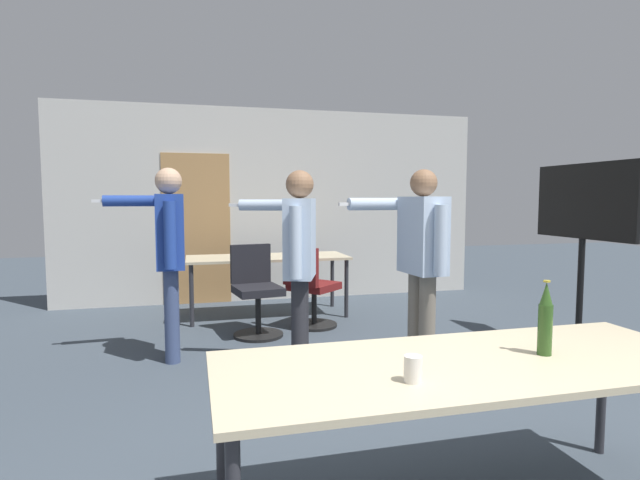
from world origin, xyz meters
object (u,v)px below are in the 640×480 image
object	(u,v)px
office_chair_far_right	(310,290)
tv_screen	(583,230)
beer_bottle	(545,320)
drink_cup	(413,369)
person_left_plaid	(421,250)
office_chair_far_left	(256,293)
person_far_watching	(298,252)
person_center_tall	(168,245)

from	to	relation	value
office_chair_far_right	tv_screen	bearing A→B (deg)	17.58
beer_bottle	drink_cup	bearing A→B (deg)	-167.06
person_left_plaid	drink_cup	distance (m)	2.34
office_chair_far_left	beer_bottle	bearing A→B (deg)	95.51
office_chair_far_left	beer_bottle	world-z (taller)	beer_bottle
tv_screen	office_chair_far_left	bearing A→B (deg)	-112.84
person_left_plaid	office_chair_far_right	distance (m)	1.74
office_chair_far_left	drink_cup	bearing A→B (deg)	83.27
person_left_plaid	person_far_watching	world-z (taller)	person_left_plaid
person_center_tall	office_chair_far_left	xyz separation A→B (m)	(0.84, 0.64, -0.59)
person_left_plaid	person_center_tall	world-z (taller)	person_center_tall
person_left_plaid	person_far_watching	distance (m)	1.03
person_far_watching	drink_cup	xyz separation A→B (m)	(-0.01, -2.18, -0.23)
person_far_watching	beer_bottle	xyz separation A→B (m)	(0.72, -2.01, -0.12)
person_far_watching	beer_bottle	bearing A→B (deg)	-140.96
office_chair_far_left	beer_bottle	xyz separation A→B (m)	(0.90, -3.32, 0.45)
person_left_plaid	office_chair_far_right	xyz separation A→B (m)	(-0.59, 1.53, -0.59)
person_center_tall	person_far_watching	bearing A→B (deg)	-125.77
person_left_plaid	drink_cup	bearing A→B (deg)	149.28
person_left_plaid	office_chair_far_right	size ratio (longest dim) A/B	1.83
person_center_tall	office_chair_far_right	world-z (taller)	person_center_tall
tv_screen	person_left_plaid	world-z (taller)	tv_screen
person_center_tall	office_chair_far_right	xyz separation A→B (m)	(1.46, 0.77, -0.61)
beer_bottle	person_far_watching	bearing A→B (deg)	109.59
tv_screen	office_chair_far_right	size ratio (longest dim) A/B	1.93
person_center_tall	beer_bottle	distance (m)	3.20
person_left_plaid	beer_bottle	bearing A→B (deg)	166.42
person_left_plaid	beer_bottle	distance (m)	1.95
person_center_tall	office_chair_far_right	size ratio (longest dim) A/B	1.86
person_center_tall	beer_bottle	bearing A→B (deg)	-149.83
person_far_watching	drink_cup	world-z (taller)	person_far_watching
person_left_plaid	person_far_watching	xyz separation A→B (m)	(-1.03, 0.09, 0.00)
drink_cup	person_far_watching	bearing A→B (deg)	89.85
beer_bottle	tv_screen	bearing A→B (deg)	45.17
person_center_tall	office_chair_far_right	distance (m)	1.76
person_far_watching	office_chair_far_right	distance (m)	1.61
tv_screen	person_center_tall	size ratio (longest dim) A/B	1.04
tv_screen	office_chair_far_left	world-z (taller)	tv_screen
office_chair_far_left	person_left_plaid	bearing A→B (deg)	121.25
person_center_tall	beer_bottle	size ratio (longest dim) A/B	5.03
person_far_watching	tv_screen	bearing A→B (deg)	-69.32
person_far_watching	drink_cup	size ratio (longest dim) A/B	16.11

